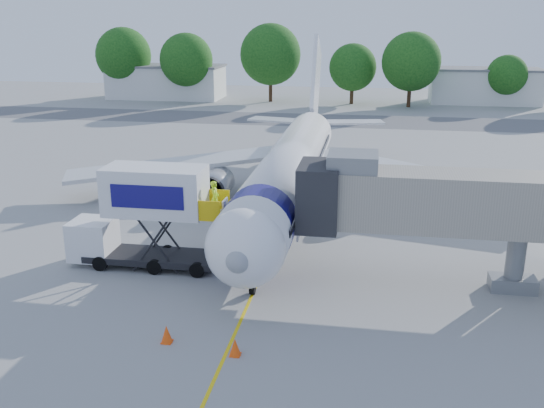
% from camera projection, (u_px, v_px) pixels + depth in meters
% --- Properties ---
extents(ground, '(160.00, 160.00, 0.00)m').
position_uv_depth(ground, '(282.00, 229.00, 38.33)').
color(ground, gray).
rests_on(ground, ground).
extents(guidance_line, '(0.15, 70.00, 0.01)m').
position_uv_depth(guidance_line, '(282.00, 229.00, 38.33)').
color(guidance_line, yellow).
rests_on(guidance_line, ground).
extents(taxiway_strip, '(120.00, 10.00, 0.01)m').
position_uv_depth(taxiway_strip, '(330.00, 120.00, 77.88)').
color(taxiway_strip, '#59595B').
rests_on(taxiway_strip, ground).
extents(aircraft, '(34.17, 37.73, 11.35)m').
position_uv_depth(aircraft, '(291.00, 168.00, 41.33)').
color(aircraft, white).
rests_on(aircraft, ground).
extents(jet_bridge, '(13.90, 3.20, 6.60)m').
position_uv_depth(jet_bridge, '(424.00, 201.00, 29.19)').
color(jet_bridge, '#9B9585').
rests_on(jet_bridge, ground).
extents(catering_hiloader, '(8.50, 2.44, 5.50)m').
position_uv_depth(catering_hiloader, '(145.00, 217.00, 31.89)').
color(catering_hiloader, black).
rests_on(catering_hiloader, ground).
extents(ground_tug, '(4.20, 3.09, 1.51)m').
position_uv_depth(ground_tug, '(269.00, 347.00, 23.19)').
color(ground_tug, silver).
rests_on(ground_tug, ground).
extents(safety_cone_a, '(0.47, 0.47, 0.74)m').
position_uv_depth(safety_cone_a, '(235.00, 347.00, 23.97)').
color(safety_cone_a, '#FF4D0D').
rests_on(safety_cone_a, ground).
extents(safety_cone_b, '(0.48, 0.48, 0.76)m').
position_uv_depth(safety_cone_b, '(167.00, 334.00, 24.93)').
color(safety_cone_b, '#FF4D0D').
rests_on(safety_cone_b, ground).
extents(outbuilding_left, '(18.40, 8.40, 5.30)m').
position_uv_depth(outbuilding_left, '(166.00, 81.00, 98.41)').
color(outbuilding_left, silver).
rests_on(outbuilding_left, ground).
extents(outbuilding_right, '(16.40, 7.40, 5.30)m').
position_uv_depth(outbuilding_right, '(484.00, 86.00, 92.49)').
color(outbuilding_right, silver).
rests_on(outbuilding_right, ground).
extents(tree_a, '(8.80, 8.80, 11.22)m').
position_uv_depth(tree_a, '(123.00, 55.00, 96.93)').
color(tree_a, '#382314').
rests_on(tree_a, ground).
extents(tree_b, '(8.19, 8.19, 10.44)m').
position_uv_depth(tree_b, '(186.00, 60.00, 93.65)').
color(tree_b, '#382314').
rests_on(tree_b, ground).
extents(tree_c, '(9.30, 9.30, 11.86)m').
position_uv_depth(tree_c, '(271.00, 54.00, 92.69)').
color(tree_c, '#382314').
rests_on(tree_c, ground).
extents(tree_d, '(7.06, 7.06, 9.01)m').
position_uv_depth(tree_d, '(353.00, 67.00, 90.84)').
color(tree_d, '#382314').
rests_on(tree_d, ground).
extents(tree_e, '(8.46, 8.46, 10.79)m').
position_uv_depth(tree_e, '(411.00, 62.00, 87.25)').
color(tree_e, '#382314').
rests_on(tree_e, ground).
extents(tree_f, '(5.87, 5.87, 7.48)m').
position_uv_depth(tree_f, '(507.00, 75.00, 88.99)').
color(tree_f, '#382314').
rests_on(tree_f, ground).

